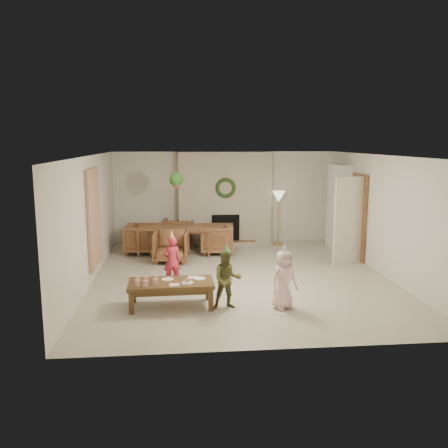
{
  "coord_description": "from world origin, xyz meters",
  "views": [
    {
      "loc": [
        -1.25,
        -9.43,
        2.79
      ],
      "look_at": [
        -0.3,
        0.4,
        1.05
      ],
      "focal_mm": 37.99,
      "sensor_mm": 36.0,
      "label": 1
    }
  ],
  "objects": [
    {
      "name": "plate_a",
      "position": [
        -1.46,
        -1.53,
        0.45
      ],
      "size": [
        0.2,
        0.2,
        0.01
      ],
      "primitive_type": "cylinder",
      "rotation": [
        0.0,
        0.0,
        0.02
      ],
      "color": "white",
      "rests_on": "coffee_table_top"
    },
    {
      "name": "coffee_table_top",
      "position": [
        -1.4,
        -1.66,
        0.41
      ],
      "size": [
        1.45,
        0.75,
        0.07
      ],
      "primitive_type": "cube",
      "rotation": [
        0.0,
        0.0,
        0.02
      ],
      "color": "#553A1C",
      "rests_on": "floor"
    },
    {
      "name": "fireplace_wreath",
      "position": [
        0.0,
        3.07,
        1.55
      ],
      "size": [
        0.54,
        0.1,
        0.54
      ],
      "primitive_type": "torus",
      "rotation": [
        1.57,
        0.0,
        0.0
      ],
      "color": "#1F3D17",
      "rests_on": "fireplace_mass"
    },
    {
      "name": "cup_b",
      "position": [
        -1.95,
        -1.62,
        0.49
      ],
      "size": [
        0.08,
        0.08,
        0.1
      ],
      "primitive_type": "cylinder",
      "rotation": [
        0.0,
        0.0,
        0.02
      ],
      "color": "white",
      "rests_on": "coffee_table_top"
    },
    {
      "name": "bookshelf_carcass",
      "position": [
        2.84,
        2.3,
        1.1
      ],
      "size": [
        0.3,
        1.0,
        2.2
      ],
      "primitive_type": "cube",
      "color": "white",
      "rests_on": "floor"
    },
    {
      "name": "floor_lamp_post",
      "position": [
        1.43,
        3.0,
        0.68
      ],
      "size": [
        0.03,
        0.03,
        1.31
      ],
      "primitive_type": "cylinder",
      "color": "gold",
      "rests_on": "floor"
    },
    {
      "name": "dining_chair_right",
      "position": [
        -0.31,
        2.13,
        0.37
      ],
      "size": [
        0.89,
        0.87,
        0.74
      ],
      "primitive_type": "imported",
      "rotation": [
        0.0,
        0.0,
        -1.68
      ],
      "color": "brown",
      "rests_on": "floor"
    },
    {
      "name": "cup_e",
      "position": [
        -1.66,
        -1.8,
        0.49
      ],
      "size": [
        0.08,
        0.08,
        0.1
      ],
      "primitive_type": "cylinder",
      "rotation": [
        0.0,
        0.0,
        0.02
      ],
      "color": "white",
      "rests_on": "coffee_table_top"
    },
    {
      "name": "plate_c",
      "position": [
        -0.91,
        -1.54,
        0.45
      ],
      "size": [
        0.2,
        0.2,
        0.01
      ],
      "primitive_type": "cylinder",
      "rotation": [
        0.0,
        0.0,
        0.02
      ],
      "color": "white",
      "rests_on": "coffee_table_top"
    },
    {
      "name": "child_red",
      "position": [
        -1.4,
        -0.4,
        0.48
      ],
      "size": [
        0.39,
        0.3,
        0.96
      ],
      "primitive_type": "imported",
      "rotation": [
        0.0,
        0.0,
        3.37
      ],
      "color": "#BB283B",
      "rests_on": "floor"
    },
    {
      "name": "dining_chair_far",
      "position": [
        -1.26,
        3.07,
        0.37
      ],
      "size": [
        0.87,
        0.89,
        0.74
      ],
      "primitive_type": "imported",
      "rotation": [
        0.0,
        0.0,
        3.04
      ],
      "color": "brown",
      "rests_on": "floor"
    },
    {
      "name": "napkin_right",
      "position": [
        -1.02,
        -1.45,
        0.44
      ],
      "size": [
        0.17,
        0.17,
        0.01
      ],
      "primitive_type": "cube",
      "rotation": [
        0.0,
        0.0,
        0.02
      ],
      "color": "#F0B1BE",
      "rests_on": "coffee_table_top"
    },
    {
      "name": "books_row_mid",
      "position": [
        2.8,
        2.35,
        0.99
      ],
      "size": [
        0.2,
        0.44,
        0.24
      ],
      "primitive_type": "cube",
      "color": "#25638B",
      "rests_on": "bookshelf_shelf_b"
    },
    {
      "name": "dining_chair_left",
      "position": [
        -2.18,
        2.32,
        0.37
      ],
      "size": [
        0.89,
        0.87,
        0.74
      ],
      "primitive_type": "imported",
      "rotation": [
        0.0,
        0.0,
        1.46
      ],
      "color": "brown",
      "rests_on": "floor"
    },
    {
      "name": "door_frame",
      "position": [
        2.96,
        1.2,
        1.02
      ],
      "size": [
        0.05,
        0.86,
        2.04
      ],
      "primitive_type": "cube",
      "color": "brown",
      "rests_on": "floor"
    },
    {
      "name": "child_plaid",
      "position": [
        -0.46,
        -1.83,
        0.5
      ],
      "size": [
        0.5,
        0.4,
        1.0
      ],
      "primitive_type": "imported",
      "rotation": [
        0.0,
        0.0,
        0.04
      ],
      "color": "brown",
      "rests_on": "floor"
    },
    {
      "name": "door_leaf",
      "position": [
        2.58,
        0.82,
        1.0
      ],
      "size": [
        0.77,
        0.32,
        2.0
      ],
      "primitive_type": "cube",
      "rotation": [
        0.0,
        0.0,
        -1.22
      ],
      "color": "beige",
      "rests_on": "floor"
    },
    {
      "name": "coffee_leg_bl",
      "position": [
        -2.06,
        -1.38,
        0.19
      ],
      "size": [
        0.08,
        0.08,
        0.37
      ],
      "primitive_type": "cube",
      "rotation": [
        0.0,
        0.0,
        0.02
      ],
      "color": "#553A1C",
      "rests_on": "floor"
    },
    {
      "name": "ceiling",
      "position": [
        0.0,
        0.0,
        2.5
      ],
      "size": [
        7.0,
        7.0,
        0.0
      ],
      "primitive_type": "plane",
      "rotation": [
        3.14,
        0.0,
        0.0
      ],
      "color": "white",
      "rests_on": "wall_back"
    },
    {
      "name": "wall_back",
      "position": [
        0.0,
        3.5,
        1.25
      ],
      "size": [
        7.0,
        0.0,
        7.0
      ],
      "primitive_type": "plane",
      "rotation": [
        1.57,
        0.0,
        0.0
      ],
      "color": "silver",
      "rests_on": "floor"
    },
    {
      "name": "fireplace_firebox",
      "position": [
        0.0,
        3.12,
        0.45
      ],
      "size": [
        0.75,
        0.12,
        0.75
      ],
      "primitive_type": "cube",
      "color": "black",
      "rests_on": "floor"
    },
    {
      "name": "fireplace_mass",
      "position": [
        0.0,
        3.3,
        1.25
      ],
      "size": [
        2.5,
        0.4,
        2.5
      ],
      "primitive_type": "cube",
      "color": "#502915",
      "rests_on": "floor"
    },
    {
      "name": "plate_b",
      "position": [
        -1.12,
        -1.76,
        0.45
      ],
      "size": [
        0.2,
        0.2,
        0.01
      ],
      "primitive_type": "cylinder",
      "rotation": [
        0.0,
        0.0,
        0.02
      ],
      "color": "white",
      "rests_on": "coffee_table_top"
    },
    {
      "name": "bookshelf_shelf_c",
      "position": [
        2.82,
        2.3,
        1.25
      ],
      "size": [
        0.3,
        0.92,
        0.03
      ],
      "primitive_type": "cube",
      "color": "white",
      "rests_on": "bookshelf_carcass"
    },
    {
      "name": "coffee_table_apron",
      "position": [
        -1.4,
        -1.66,
        0.33
      ],
      "size": [
        1.34,
        0.64,
        0.09
      ],
      "primitive_type": "cube",
      "rotation": [
        0.0,
        0.0,
        0.02
      ],
      "color": "#553A1C",
      "rests_on": "floor"
    },
    {
      "name": "food_scoop",
      "position": [
        -1.12,
        -1.76,
        0.49
      ],
      "size": [
        0.08,
        0.08,
        0.08
      ],
      "primitive_type": "sphere",
      "rotation": [
        0.0,
        0.0,
        0.02
      ],
      "color": "tan",
      "rests_on": "plate_b"
    },
    {
      "name": "floor_lamp_shade",
      "position": [
        1.43,
        3.0,
        1.31
      ],
      "size": [
        0.35,
        0.35,
        0.29
      ],
      "primitive_type": "cone",
      "rotation": [
        3.14,
        0.0,
        0.0
      ],
      "color": "beige",
      "rests_on": "floor_lamp_post"
    },
    {
      "name": "cup_a",
      "position": [
        -1.95,
        -1.84,
        0.49
      ],
      "size": [
        0.08,
        0.08,
        0.1
      ],
      "primitive_type": "cylinder",
      "rotation": [
        0.0,
        0.0,
        0.02
      ],
      "color": "white",
      "rests_on": "coffee_table_top"
    },
    {
      "name": "cup_c",
      "position": [
        -1.81,
        -1.89,
        0.49
      ],
      "size": [
        0.08,
        0.08,
        0.1
      ],
      "primitive_type": "cylinder",
      "rotation": [
        0.0,
        0.0,
        0.02
      ],
      "color": "white",
      "rests_on": "coffee_table_top"
    },
    {
      "name": "bookshelf_shelf_a",
      "position": [
        2.82,
        2.3,
        0.45
      ],
      "size": [
        0.3,
        0.92,
        0.03
      ],
      "primitive_type": "cube",
      "color": "white",
      "rests_on": "bookshelf_carcass"
    },
    {
      "name": "wall_left",
      "position": [
        -3.0,
        0.0,
        1.25
      ],
      "size": [
        0.0,
        7.0,
        7.0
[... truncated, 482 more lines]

